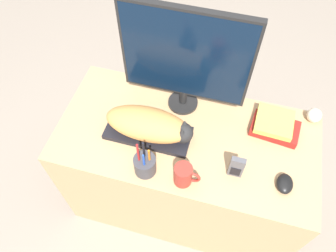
{
  "coord_description": "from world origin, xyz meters",
  "views": [
    {
      "loc": [
        0.14,
        -0.52,
        2.01
      ],
      "look_at": [
        -0.09,
        0.29,
        0.79
      ],
      "focal_mm": 35.0,
      "sensor_mm": 36.0,
      "label": 1
    }
  ],
  "objects": [
    {
      "name": "ground_plane",
      "position": [
        0.0,
        0.0,
        0.0
      ],
      "size": [
        12.0,
        12.0,
        0.0
      ],
      "primitive_type": "plane",
      "color": "gray"
    },
    {
      "name": "desk",
      "position": [
        0.0,
        0.3,
        0.37
      ],
      "size": [
        1.22,
        0.6,
        0.73
      ],
      "color": "tan",
      "rests_on": "ground_plane"
    },
    {
      "name": "keyboard",
      "position": [
        -0.17,
        0.26,
        0.74
      ],
      "size": [
        0.4,
        0.16,
        0.02
      ],
      "color": "black",
      "rests_on": "desk"
    },
    {
      "name": "cat",
      "position": [
        -0.16,
        0.26,
        0.82
      ],
      "size": [
        0.4,
        0.17,
        0.12
      ],
      "color": "#D18C47",
      "rests_on": "keyboard"
    },
    {
      "name": "monitor",
      "position": [
        -0.06,
        0.48,
        1.04
      ],
      "size": [
        0.57,
        0.15,
        0.55
      ],
      "color": "black",
      "rests_on": "desk"
    },
    {
      "name": "computer_mouse",
      "position": [
        0.45,
        0.16,
        0.75
      ],
      "size": [
        0.07,
        0.09,
        0.04
      ],
      "color": "black",
      "rests_on": "desk"
    },
    {
      "name": "coffee_mug",
      "position": [
        0.04,
        0.07,
        0.79
      ],
      "size": [
        0.11,
        0.08,
        0.11
      ],
      "color": "#9E2D23",
      "rests_on": "desk"
    },
    {
      "name": "pen_cup",
      "position": [
        -0.13,
        0.08,
        0.78
      ],
      "size": [
        0.1,
        0.1,
        0.21
      ],
      "color": "#38383D",
      "rests_on": "desk"
    },
    {
      "name": "baseball",
      "position": [
        0.56,
        0.55,
        0.77
      ],
      "size": [
        0.07,
        0.07,
        0.07
      ],
      "color": "beige",
      "rests_on": "desk"
    },
    {
      "name": "phone",
      "position": [
        0.24,
        0.16,
        0.8
      ],
      "size": [
        0.06,
        0.03,
        0.13
      ],
      "color": "#4C4C51",
      "rests_on": "desk"
    },
    {
      "name": "book_stack",
      "position": [
        0.38,
        0.44,
        0.77
      ],
      "size": [
        0.23,
        0.18,
        0.07
      ],
      "color": "maroon",
      "rests_on": "desk"
    }
  ]
}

